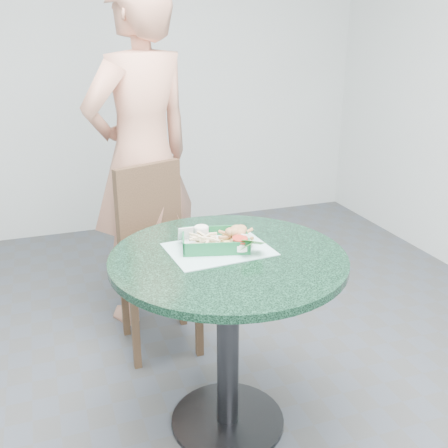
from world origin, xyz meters
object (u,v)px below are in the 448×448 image
object	(u,v)px
diner_person	(140,122)
food_basket	(215,248)
dining_chair	(154,245)
sauce_ramekin	(198,236)
cafe_table	(228,300)
crab_sandwich	(235,237)

from	to	relation	value
diner_person	food_basket	distance (m)	1.01
dining_chair	sauce_ramekin	bearing A→B (deg)	-105.51
cafe_table	sauce_ramekin	bearing A→B (deg)	116.70
crab_sandwich	sauce_ramekin	world-z (taller)	crab_sandwich
diner_person	crab_sandwich	xyz separation A→B (m)	(0.17, -0.95, -0.31)
dining_chair	diner_person	bearing A→B (deg)	66.20
diner_person	dining_chair	bearing A→B (deg)	62.18
diner_person	food_basket	xyz separation A→B (m)	(0.09, -0.95, -0.34)
crab_sandwich	food_basket	bearing A→B (deg)	-179.31
dining_chair	sauce_ramekin	xyz separation A→B (m)	(0.05, -0.60, 0.27)
cafe_table	dining_chair	xyz separation A→B (m)	(-0.13, 0.75, -0.05)
diner_person	crab_sandwich	size ratio (longest dim) A/B	17.63
dining_chair	diner_person	size ratio (longest dim) A/B	0.42
crab_sandwich	sauce_ramekin	bearing A→B (deg)	155.64
diner_person	crab_sandwich	world-z (taller)	diner_person
cafe_table	diner_person	xyz separation A→B (m)	(-0.11, 1.03, 0.53)
dining_chair	crab_sandwich	size ratio (longest dim) A/B	7.40
dining_chair	food_basket	distance (m)	0.71
diner_person	sauce_ramekin	xyz separation A→B (m)	(0.04, -0.89, -0.31)
cafe_table	food_basket	distance (m)	0.21
cafe_table	sauce_ramekin	world-z (taller)	sauce_ramekin
dining_chair	crab_sandwich	xyz separation A→B (m)	(0.19, -0.66, 0.27)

